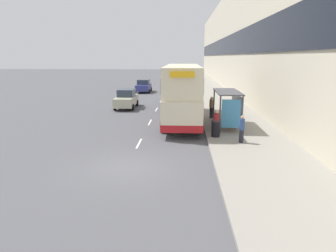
# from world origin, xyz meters

# --- Properties ---
(ground_plane) EXTENTS (220.00, 220.00, 0.00)m
(ground_plane) POSITION_xyz_m (0.00, 0.00, 0.00)
(ground_plane) COLOR #515156
(pavement) EXTENTS (5.00, 93.00, 0.14)m
(pavement) POSITION_xyz_m (6.50, 38.50, 0.07)
(pavement) COLOR gray
(pavement) RESTS_ON ground_plane
(terrace_facade) EXTENTS (3.10, 93.00, 14.63)m
(terrace_facade) POSITION_xyz_m (10.49, 38.50, 7.31)
(terrace_facade) COLOR beige
(terrace_facade) RESTS_ON ground_plane
(lane_mark_0) EXTENTS (0.12, 2.00, 0.01)m
(lane_mark_0) POSITION_xyz_m (0.00, 3.81, 0.01)
(lane_mark_0) COLOR silver
(lane_mark_0) RESTS_ON ground_plane
(lane_mark_1) EXTENTS (0.12, 2.00, 0.01)m
(lane_mark_1) POSITION_xyz_m (0.00, 9.59, 0.01)
(lane_mark_1) COLOR silver
(lane_mark_1) RESTS_ON ground_plane
(lane_mark_2) EXTENTS (0.12, 2.00, 0.01)m
(lane_mark_2) POSITION_xyz_m (0.00, 15.38, 0.01)
(lane_mark_2) COLOR silver
(lane_mark_2) RESTS_ON ground_plane
(lane_mark_3) EXTENTS (0.12, 2.00, 0.01)m
(lane_mark_3) POSITION_xyz_m (0.00, 21.17, 0.01)
(lane_mark_3) COLOR silver
(lane_mark_3) RESTS_ON ground_plane
(lane_mark_4) EXTENTS (0.12, 2.00, 0.01)m
(lane_mark_4) POSITION_xyz_m (0.00, 26.95, 0.01)
(lane_mark_4) COLOR silver
(lane_mark_4) RESTS_ON ground_plane
(lane_mark_5) EXTENTS (0.12, 2.00, 0.01)m
(lane_mark_5) POSITION_xyz_m (0.00, 32.74, 0.01)
(lane_mark_5) COLOR silver
(lane_mark_5) RESTS_ON ground_plane
(lane_mark_6) EXTENTS (0.12, 2.00, 0.01)m
(lane_mark_6) POSITION_xyz_m (0.00, 38.53, 0.01)
(lane_mark_6) COLOR silver
(lane_mark_6) RESTS_ON ground_plane
(lane_mark_7) EXTENTS (0.12, 2.00, 0.01)m
(lane_mark_7) POSITION_xyz_m (0.00, 44.31, 0.01)
(lane_mark_7) COLOR silver
(lane_mark_7) RESTS_ON ground_plane
(lane_mark_8) EXTENTS (0.12, 2.00, 0.01)m
(lane_mark_8) POSITION_xyz_m (0.00, 50.10, 0.01)
(lane_mark_8) COLOR silver
(lane_mark_8) RESTS_ON ground_plane
(bus_shelter) EXTENTS (1.60, 4.20, 2.48)m
(bus_shelter) POSITION_xyz_m (5.77, 7.67, 1.88)
(bus_shelter) COLOR #4C4C51
(bus_shelter) RESTS_ON ground_plane
(double_decker_bus_near) EXTENTS (2.85, 11.36, 4.30)m
(double_decker_bus_near) POSITION_xyz_m (2.48, 10.09, 2.29)
(double_decker_bus_near) COLOR beige
(double_decker_bus_near) RESTS_ON ground_plane
(car_0) EXTENTS (2.07, 4.19, 1.77)m
(car_0) POSITION_xyz_m (-3.11, 29.71, 0.88)
(car_0) COLOR navy
(car_0) RESTS_ON ground_plane
(car_1) EXTENTS (2.00, 4.38, 1.71)m
(car_1) POSITION_xyz_m (2.07, 20.20, 0.85)
(car_1) COLOR navy
(car_1) RESTS_ON ground_plane
(car_2) EXTENTS (1.92, 4.45, 1.84)m
(car_2) POSITION_xyz_m (-3.04, 16.18, 0.90)
(car_2) COLOR #B7B799
(car_2) RESTS_ON ground_plane
(pedestrian_at_shelter) EXTENTS (0.31, 0.31, 1.58)m
(pedestrian_at_shelter) POSITION_xyz_m (5.88, 3.85, 0.95)
(pedestrian_at_shelter) COLOR #23232D
(pedestrian_at_shelter) RESTS_ON ground_plane
(pedestrian_1) EXTENTS (0.33, 0.33, 1.66)m
(pedestrian_1) POSITION_xyz_m (4.57, 5.00, 0.99)
(pedestrian_1) COLOR #23232D
(pedestrian_1) RESTS_ON ground_plane
(pedestrian_2) EXTENTS (0.34, 0.34, 1.71)m
(pedestrian_2) POSITION_xyz_m (4.80, 10.88, 1.02)
(pedestrian_2) COLOR #23232D
(pedestrian_2) RESTS_ON ground_plane
(litter_bin) EXTENTS (0.55, 0.55, 1.05)m
(litter_bin) POSITION_xyz_m (4.55, 5.08, 0.67)
(litter_bin) COLOR black
(litter_bin) RESTS_ON ground_plane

